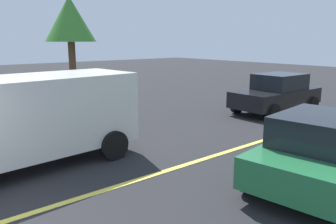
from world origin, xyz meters
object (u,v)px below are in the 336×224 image
(car_green_approaching, at_px, (323,150))
(tree_left_verge, at_px, (70,21))
(white_van, at_px, (28,116))
(car_black_crossing, at_px, (277,93))

(car_green_approaching, distance_m, tree_left_verge, 10.34)
(white_van, xyz_separation_m, car_green_approaching, (4.35, -5.11, -0.47))
(white_van, relative_size, car_black_crossing, 1.24)
(white_van, bearing_deg, car_green_approaching, -49.62)
(white_van, distance_m, tree_left_verge, 6.29)
(car_black_crossing, height_order, tree_left_verge, tree_left_verge)
(car_black_crossing, relative_size, car_green_approaching, 0.99)
(car_black_crossing, height_order, car_green_approaching, car_black_crossing)
(car_green_approaching, xyz_separation_m, tree_left_verge, (-1.04, 9.84, 2.99))
(white_van, distance_m, car_green_approaching, 6.73)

